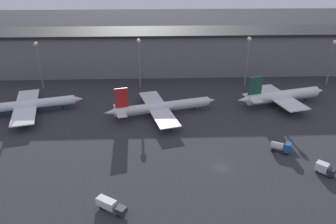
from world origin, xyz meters
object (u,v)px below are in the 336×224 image
(service_vehicle_4, at_px, (110,205))
(airplane_2, at_px, (282,96))
(service_vehicle_2, at_px, (325,169))
(airplane_0, at_px, (29,105))
(service_vehicle_0, at_px, (281,147))
(airplane_1, at_px, (161,107))

(service_vehicle_4, bearing_deg, airplane_2, 76.61)
(service_vehicle_2, bearing_deg, service_vehicle_4, -122.67)
(airplane_0, bearing_deg, service_vehicle_0, -34.39)
(airplane_2, bearing_deg, airplane_1, 173.96)
(airplane_1, xyz_separation_m, service_vehicle_2, (43.23, -38.55, -1.27))
(airplane_1, relative_size, airplane_2, 1.09)
(airplane_1, height_order, service_vehicle_4, airplane_1)
(airplane_0, relative_size, service_vehicle_0, 6.39)
(service_vehicle_0, height_order, service_vehicle_4, service_vehicle_0)
(service_vehicle_2, distance_m, service_vehicle_4, 57.25)
(service_vehicle_2, bearing_deg, airplane_2, 129.78)
(airplane_1, xyz_separation_m, service_vehicle_0, (35.28, -27.29, -1.14))
(airplane_2, distance_m, service_vehicle_2, 45.95)
(airplane_1, relative_size, service_vehicle_2, 8.17)
(airplane_0, distance_m, airplane_1, 49.37)
(airplane_0, height_order, service_vehicle_4, airplane_0)
(service_vehicle_2, bearing_deg, airplane_0, -159.00)
(service_vehicle_2, height_order, service_vehicle_4, service_vehicle_2)
(airplane_0, xyz_separation_m, airplane_2, (96.90, 3.98, 0.40))
(airplane_2, bearing_deg, airplane_0, 167.77)
(airplane_1, height_order, service_vehicle_0, airplane_1)
(airplane_0, distance_m, service_vehicle_2, 101.48)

